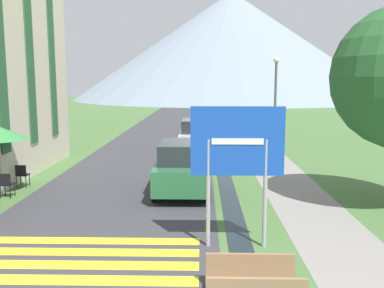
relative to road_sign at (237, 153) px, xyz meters
name	(u,v)px	position (x,y,z in m)	size (l,w,h in m)	color
ground_plane	(197,146)	(-1.09, 15.66, -2.26)	(160.00, 160.00, 0.00)	#476B38
road	(169,128)	(-3.59, 25.66, -2.26)	(6.40, 60.00, 0.01)	#38383D
footpath	(242,128)	(2.51, 25.66, -2.26)	(2.20, 60.00, 0.01)	gray
drainage_channel	(213,128)	(0.11, 25.66, -2.26)	(0.60, 60.00, 0.00)	black
crosswalk_marking	(77,258)	(-3.59, -0.78, -2.25)	(5.44, 2.54, 0.01)	yellow
mountain_distant	(231,46)	(5.37, 84.22, 9.03)	(66.47, 66.47, 22.57)	gray
road_sign	(237,153)	(0.00, 0.00, 0.00)	(2.17, 0.11, 3.35)	#9E9EA3
footbridge	(253,287)	(0.11, -2.48, -2.03)	(1.70, 1.10, 0.65)	#846647
parked_car_near	(183,167)	(-1.49, 5.02, -1.35)	(1.92, 4.15, 1.82)	#28663D
parked_car_far	(195,136)	(-1.20, 13.64, -1.35)	(1.75, 4.19, 1.82)	silver
cafe_chair_middle	(6,183)	(-7.41, 4.12, -1.75)	(0.40, 0.40, 0.85)	black
cafe_chair_far_right	(22,174)	(-7.48, 5.59, -1.75)	(0.40, 0.40, 0.85)	black
streetlamp	(275,101)	(2.67, 10.75, 0.73)	(0.28, 0.28, 5.02)	#515156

